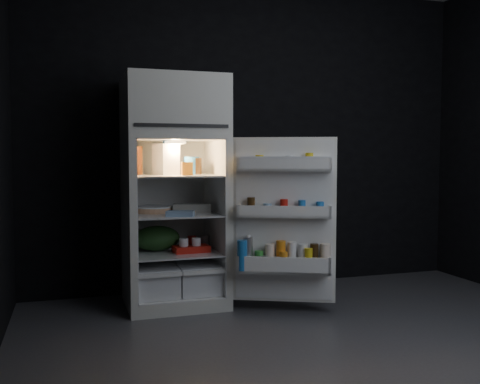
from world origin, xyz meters
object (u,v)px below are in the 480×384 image
object	(u,v)px
refrigerator	(173,184)
yogurt_tray	(191,249)
fridge_door	(284,223)
milk_jug	(166,159)
egg_carton	(192,208)

from	to	relation	value
refrigerator	yogurt_tray	bearing A→B (deg)	-49.07
fridge_door	milk_jug	xyz separation A→B (m)	(-0.78, 0.51, 0.47)
refrigerator	egg_carton	world-z (taller)	refrigerator
egg_carton	refrigerator	bearing A→B (deg)	172.80
fridge_door	milk_jug	size ratio (longest dim) A/B	5.08
fridge_door	milk_jug	distance (m)	1.04
milk_jug	yogurt_tray	distance (m)	0.72
fridge_door	milk_jug	bearing A→B (deg)	146.71
refrigerator	fridge_door	size ratio (longest dim) A/B	1.46
egg_carton	yogurt_tray	size ratio (longest dim) A/B	1.08
fridge_door	egg_carton	world-z (taller)	fridge_door
milk_jug	egg_carton	size ratio (longest dim) A/B	0.81
refrigerator	milk_jug	world-z (taller)	refrigerator
refrigerator	egg_carton	size ratio (longest dim) A/B	5.99
milk_jug	egg_carton	world-z (taller)	milk_jug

